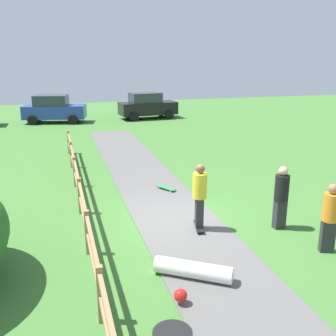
# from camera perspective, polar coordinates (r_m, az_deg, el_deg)

# --- Properties ---
(ground_plane) EXTENTS (60.00, 60.00, 0.00)m
(ground_plane) POSITION_cam_1_polar(r_m,az_deg,el_deg) (11.28, 1.23, -7.61)
(ground_plane) COLOR #427533
(asphalt_path) EXTENTS (2.40, 28.00, 0.02)m
(asphalt_path) POSITION_cam_1_polar(r_m,az_deg,el_deg) (11.28, 1.23, -7.57)
(asphalt_path) COLOR #605E5B
(asphalt_path) RESTS_ON ground_plane
(wooden_fence) EXTENTS (0.12, 18.12, 1.10)m
(wooden_fence) POSITION_cam_1_polar(r_m,az_deg,el_deg) (10.60, -12.36, -5.72)
(wooden_fence) COLOR #997A51
(wooden_fence) RESTS_ON ground_plane
(skater_riding) EXTENTS (0.45, 0.82, 1.82)m
(skater_riding) POSITION_cam_1_polar(r_m,az_deg,el_deg) (10.34, 4.66, -3.76)
(skater_riding) COLOR black
(skater_riding) RESTS_ON asphalt_path
(skater_fallen) EXTENTS (1.59, 1.54, 0.36)m
(skater_fallen) POSITION_cam_1_polar(r_m,az_deg,el_deg) (8.43, 3.57, -14.93)
(skater_fallen) COLOR white
(skater_fallen) RESTS_ON asphalt_path
(skateboard_loose) EXTENTS (0.59, 0.79, 0.08)m
(skateboard_loose) POSITION_cam_1_polar(r_m,az_deg,el_deg) (13.64, -0.33, -2.92)
(skateboard_loose) COLOR #338C4C
(skateboard_loose) RESTS_ON asphalt_path
(bystander_black) EXTENTS (0.41, 0.41, 1.75)m
(bystander_black) POSITION_cam_1_polar(r_m,az_deg,el_deg) (10.87, 16.29, -3.76)
(bystander_black) COLOR #2D2D33
(bystander_black) RESTS_ON ground_plane
(bystander_orange) EXTENTS (0.49, 0.49, 1.72)m
(bystander_orange) POSITION_cam_1_polar(r_m,az_deg,el_deg) (9.95, 22.69, -6.39)
(bystander_orange) COLOR #2D2D33
(bystander_orange) RESTS_ON ground_plane
(parked_car_black) EXTENTS (4.34, 2.30, 1.92)m
(parked_car_black) POSITION_cam_1_polar(r_m,az_deg,el_deg) (29.25, -3.06, 9.12)
(parked_car_black) COLOR black
(parked_car_black) RESTS_ON ground_plane
(parked_car_blue) EXTENTS (4.46, 2.64, 1.92)m
(parked_car_blue) POSITION_cam_1_polar(r_m,az_deg,el_deg) (28.51, -16.42, 8.31)
(parked_car_blue) COLOR #283D99
(parked_car_blue) RESTS_ON ground_plane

